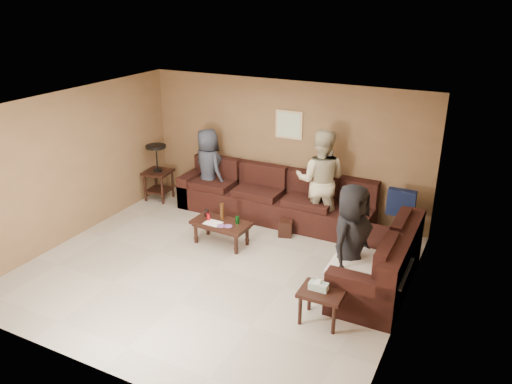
% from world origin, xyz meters
% --- Properties ---
extents(room, '(5.60, 5.50, 2.50)m').
position_xyz_m(room, '(0.00, 0.00, 1.66)').
color(room, '#B4AB98').
rests_on(room, ground).
extents(sectional_sofa, '(4.65, 2.90, 0.97)m').
position_xyz_m(sectional_sofa, '(0.81, 1.52, 0.33)').
color(sectional_sofa, black).
rests_on(sectional_sofa, ground).
extents(coffee_table, '(0.99, 0.53, 0.69)m').
position_xyz_m(coffee_table, '(-0.34, 0.73, 0.35)').
color(coffee_table, black).
rests_on(coffee_table, ground).
extents(end_table_left, '(0.54, 0.54, 1.14)m').
position_xyz_m(end_table_left, '(-2.45, 1.83, 0.60)').
color(end_table_left, black).
rests_on(end_table_left, ground).
extents(side_table_right, '(0.56, 0.46, 0.60)m').
position_xyz_m(side_table_right, '(1.87, -0.53, 0.40)').
color(side_table_right, black).
rests_on(side_table_right, ground).
extents(waste_bin, '(0.29, 0.29, 0.28)m').
position_xyz_m(waste_bin, '(0.50, 1.49, 0.14)').
color(waste_bin, black).
rests_on(waste_bin, ground).
extents(wall_art, '(0.52, 0.04, 0.52)m').
position_xyz_m(wall_art, '(0.10, 2.48, 1.70)').
color(wall_art, '#D0B782').
rests_on(wall_art, ground).
extents(person_left, '(0.89, 0.76, 1.55)m').
position_xyz_m(person_left, '(-1.39, 2.05, 0.77)').
color(person_left, '#2F3441').
rests_on(person_left, ground).
extents(person_middle, '(1.00, 0.85, 1.83)m').
position_xyz_m(person_middle, '(0.91, 2.01, 0.91)').
color(person_middle, beige).
rests_on(person_middle, ground).
extents(person_right, '(0.68, 0.89, 1.64)m').
position_xyz_m(person_right, '(1.99, 0.24, 0.82)').
color(person_right, black).
rests_on(person_right, ground).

